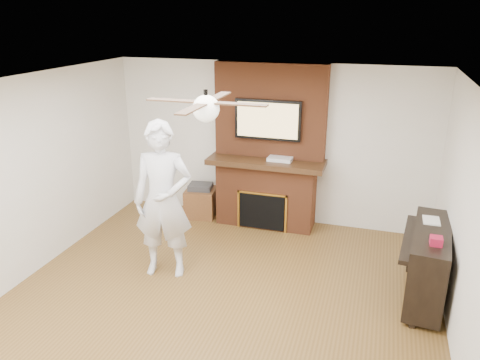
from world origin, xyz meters
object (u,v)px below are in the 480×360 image
(side_table, at_px, (201,201))
(piano, at_px, (427,262))
(person, at_px, (163,201))
(fireplace, at_px, (268,163))

(side_table, bearing_deg, piano, -31.28)
(person, relative_size, side_table, 3.63)
(person, relative_size, piano, 1.45)
(fireplace, bearing_deg, person, -114.70)
(fireplace, xyz_separation_m, side_table, (-1.10, -0.07, -0.74))
(fireplace, xyz_separation_m, person, (-0.86, -1.87, 0.00))
(fireplace, relative_size, piano, 1.81)
(side_table, bearing_deg, person, -90.51)
(piano, bearing_deg, fireplace, 152.27)
(fireplace, relative_size, person, 1.25)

